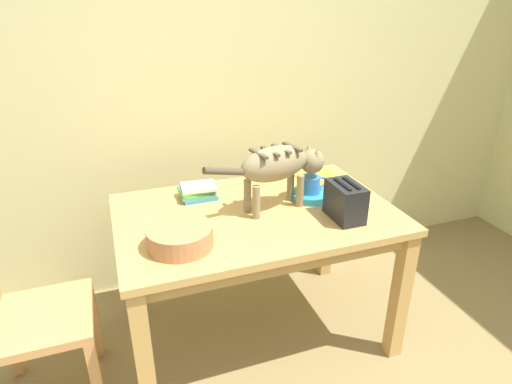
# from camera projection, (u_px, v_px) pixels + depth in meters

# --- Properties ---
(wall_rear) EXTENTS (5.07, 0.11, 2.50)m
(wall_rear) POSITION_uv_depth(u_px,v_px,m) (205.00, 78.00, 2.45)
(wall_rear) COLOR #CFC787
(wall_rear) RESTS_ON ground_plane
(dining_table) EXTENTS (1.31, 0.85, 0.74)m
(dining_table) POSITION_uv_depth(u_px,v_px,m) (256.00, 227.00, 2.12)
(dining_table) COLOR tan
(dining_table) RESTS_ON ground_plane
(cat) EXTENTS (0.63, 0.21, 0.31)m
(cat) POSITION_uv_depth(u_px,v_px,m) (280.00, 165.00, 2.03)
(cat) COLOR #857552
(cat) RESTS_ON dining_table
(saucer_bowl) EXTENTS (0.19, 0.19, 0.03)m
(saucer_bowl) POSITION_uv_depth(u_px,v_px,m) (310.00, 195.00, 2.20)
(saucer_bowl) COLOR teal
(saucer_bowl) RESTS_ON dining_table
(coffee_mug) EXTENTS (0.14, 0.10, 0.09)m
(coffee_mug) POSITION_uv_depth(u_px,v_px,m) (311.00, 184.00, 2.18)
(coffee_mug) COLOR blue
(coffee_mug) RESTS_ON saucer_bowl
(magazine) EXTENTS (0.24, 0.23, 0.01)m
(magazine) POSITION_uv_depth(u_px,v_px,m) (321.00, 179.00, 2.44)
(magazine) COLOR gold
(magazine) RESTS_ON dining_table
(book_stack) EXTENTS (0.19, 0.15, 0.07)m
(book_stack) POSITION_uv_depth(u_px,v_px,m) (198.00, 192.00, 2.20)
(book_stack) COLOR #348BC8
(book_stack) RESTS_ON dining_table
(wicker_basket) EXTENTS (0.27, 0.27, 0.09)m
(wicker_basket) POSITION_uv_depth(u_px,v_px,m) (180.00, 237.00, 1.77)
(wicker_basket) COLOR #B37449
(wicker_basket) RESTS_ON dining_table
(toaster) EXTENTS (0.12, 0.20, 0.18)m
(toaster) POSITION_uv_depth(u_px,v_px,m) (345.00, 201.00, 1.98)
(toaster) COLOR black
(toaster) RESTS_ON dining_table
(wooden_chair_near) EXTENTS (0.42, 0.42, 0.93)m
(wooden_chair_near) POSITION_uv_depth(u_px,v_px,m) (28.00, 317.00, 1.82)
(wooden_chair_near) COLOR tan
(wooden_chair_near) RESTS_ON ground_plane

